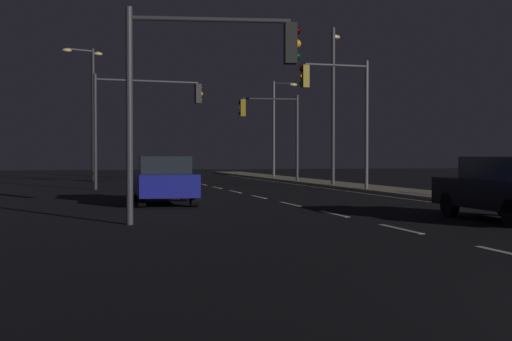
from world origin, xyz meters
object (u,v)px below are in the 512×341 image
traffic_light_overhead_east (207,72)px  street_lamp_far_end (333,92)px  traffic_light_far_left (271,120)px  traffic_light_near_right (144,108)px  traffic_light_near_left (339,99)px  car (510,188)px  street_lamp_corner (278,119)px  street_lamp_mid_block (93,105)px  street_lamp_across_street (89,102)px  car_oncoming (164,179)px

traffic_light_overhead_east → street_lamp_far_end: 19.48m
traffic_light_far_left → traffic_light_near_right: traffic_light_near_right is taller
traffic_light_far_left → traffic_light_overhead_east: bearing=-109.4°
traffic_light_near_left → street_lamp_far_end: size_ratio=0.72×
car → street_lamp_corner: bearing=83.9°
car → street_lamp_mid_block: bearing=105.7°
street_lamp_across_street → traffic_light_near_left: bearing=-57.3°
traffic_light_overhead_east → traffic_light_near_left: bearing=56.7°
street_lamp_across_street → car_oncoming: bearing=-84.8°
car_oncoming → street_lamp_across_street: 21.64m
car → street_lamp_across_street: 31.06m
traffic_light_overhead_east → traffic_light_far_left: bearing=70.6°
street_lamp_mid_block → street_lamp_far_end: bearing=-50.2°
traffic_light_near_left → street_lamp_mid_block: 20.69m
car → street_lamp_far_end: bearing=82.5°
street_lamp_corner → car_oncoming: bearing=-114.8°
traffic_light_near_right → traffic_light_overhead_east: (-0.27, -17.69, -0.32)m
street_lamp_mid_block → car: bearing=-74.3°
traffic_light_near_right → street_lamp_mid_block: bearing=98.9°
street_lamp_corner → street_lamp_mid_block: size_ratio=0.79×
car → car_oncoming: same height
traffic_light_far_left → traffic_light_near_left: size_ratio=0.88×
street_lamp_corner → street_lamp_mid_block: street_lamp_mid_block is taller
traffic_light_far_left → street_lamp_far_end: 5.69m
traffic_light_near_left → street_lamp_far_end: 4.94m
traffic_light_near_right → street_lamp_far_end: size_ratio=0.69×
traffic_light_overhead_east → street_lamp_far_end: size_ratio=0.64×
car_oncoming → traffic_light_far_left: traffic_light_far_left is taller
traffic_light_overhead_east → street_lamp_mid_block: (-1.73, 30.47, 1.31)m
traffic_light_near_right → street_lamp_far_end: 9.38m
traffic_light_overhead_east → street_lamp_across_street: bearing=94.2°
street_lamp_mid_block → street_lamp_across_street: size_ratio=1.01×
car_oncoming → traffic_light_overhead_east: 7.42m
street_lamp_far_end → street_lamp_corner: bearing=85.9°
traffic_light_near_right → street_lamp_mid_block: (-2.00, 12.78, 0.98)m
traffic_light_near_left → street_lamp_across_street: size_ratio=0.69×
car → traffic_light_far_left: (0.66, 23.49, 2.76)m
car → street_lamp_corner: size_ratio=0.68×
car_oncoming → street_lamp_mid_block: size_ratio=0.54×
street_lamp_mid_block → car_oncoming: bearing=-86.2°
traffic_light_far_left → street_lamp_across_street: size_ratio=0.60×
traffic_light_overhead_east → street_lamp_mid_block: size_ratio=0.61×
traffic_light_far_left → street_lamp_far_end: size_ratio=0.63×
street_lamp_across_street → street_lamp_far_end: (11.66, -11.17, -0.08)m
car_oncoming → traffic_light_near_left: size_ratio=0.80×
street_lamp_corner → street_lamp_across_street: 12.76m
traffic_light_overhead_east → street_lamp_far_end: (9.58, 16.92, 1.20)m
car → traffic_light_near_right: bearing=110.0°
traffic_light_near_right → traffic_light_near_left: 9.49m
street_lamp_across_street → street_lamp_corner: bearing=8.6°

